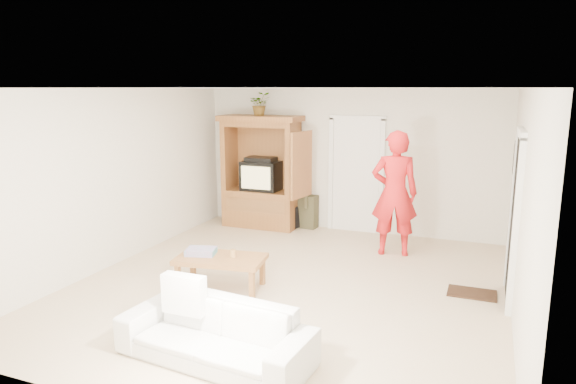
{
  "coord_description": "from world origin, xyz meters",
  "views": [
    {
      "loc": [
        2.37,
        -6.04,
        2.6
      ],
      "look_at": [
        -0.25,
        0.6,
        1.15
      ],
      "focal_mm": 32.0,
      "sensor_mm": 36.0,
      "label": 1
    }
  ],
  "objects_px": {
    "man": "(394,193)",
    "coffee_table": "(221,261)",
    "armoire": "(262,179)",
    "sofa": "(215,333)"
  },
  "relations": [
    {
      "from": "man",
      "to": "coffee_table",
      "type": "height_order",
      "value": "man"
    },
    {
      "from": "armoire",
      "to": "sofa",
      "type": "distance_m",
      "value": 5.01
    },
    {
      "from": "armoire",
      "to": "man",
      "type": "bearing_deg",
      "value": -16.98
    },
    {
      "from": "man",
      "to": "coffee_table",
      "type": "distance_m",
      "value": 2.98
    },
    {
      "from": "armoire",
      "to": "sofa",
      "type": "bearing_deg",
      "value": -71.04
    },
    {
      "from": "armoire",
      "to": "coffee_table",
      "type": "xyz_separation_m",
      "value": [
        0.77,
        -3.06,
        -0.54
      ]
    },
    {
      "from": "armoire",
      "to": "man",
      "type": "relative_size",
      "value": 1.06
    },
    {
      "from": "armoire",
      "to": "coffee_table",
      "type": "bearing_deg",
      "value": -75.86
    },
    {
      "from": "coffee_table",
      "to": "armoire",
      "type": "bearing_deg",
      "value": 95.69
    },
    {
      "from": "man",
      "to": "coffee_table",
      "type": "xyz_separation_m",
      "value": [
        -1.85,
        -2.25,
        -0.61
      ]
    }
  ]
}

